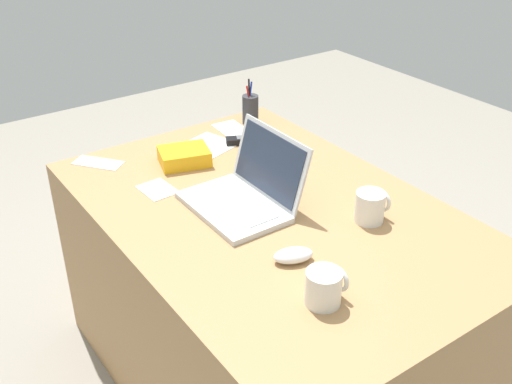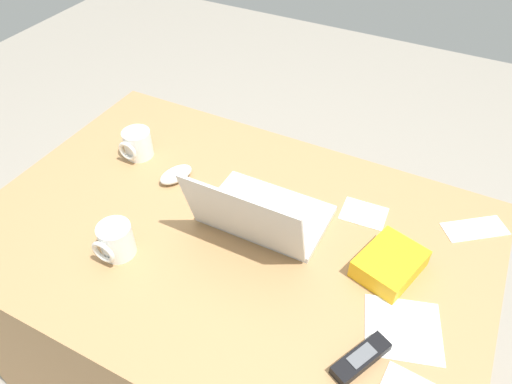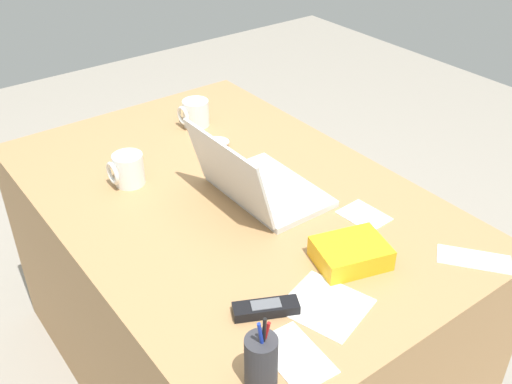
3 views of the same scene
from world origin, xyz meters
name	(u,v)px [view 3 (image 3 of 3)]	position (x,y,z in m)	size (l,w,h in m)	color
ground_plane	(234,367)	(0.00, 0.00, 0.00)	(6.00, 6.00, 0.00)	gray
desk	(232,290)	(0.00, 0.00, 0.37)	(1.40, 0.94, 0.74)	#A87C4F
laptop	(257,184)	(-0.07, -0.05, 0.78)	(0.34, 0.28, 0.22)	silver
computer_mouse	(213,143)	(0.25, -0.11, 0.76)	(0.06, 0.11, 0.04)	white
coffee_mug_white	(195,113)	(0.43, -0.15, 0.78)	(0.09, 0.10, 0.09)	white
coffee_mug_tall	(128,170)	(0.22, 0.20, 0.78)	(0.09, 0.10, 0.09)	white
cordless_phone	(266,308)	(-0.44, 0.20, 0.75)	(0.10, 0.15, 0.03)	black
pen_holder	(261,362)	(-0.59, 0.33, 0.80)	(0.06, 0.06, 0.18)	#333338
snack_bag	(351,253)	(-0.43, -0.06, 0.76)	(0.13, 0.17, 0.05)	#F2AD19
paper_note_near_laptop	(474,259)	(-0.60, -0.31, 0.74)	(0.17, 0.07, 0.00)	white
paper_note_left	(326,305)	(-0.50, 0.08, 0.74)	(0.17, 0.16, 0.00)	white
paper_note_right	(296,356)	(-0.58, 0.23, 0.74)	(0.16, 0.10, 0.00)	white
paper_note_front	(364,216)	(-0.31, -0.23, 0.74)	(0.13, 0.10, 0.00)	white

